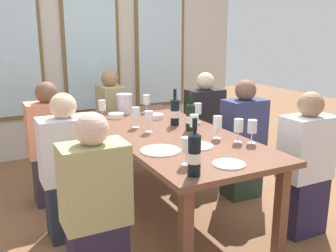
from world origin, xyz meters
TOP-DOWN VIEW (x-y plane):
  - ground_plane at (0.00, 0.00)m, footprint 12.00×12.00m
  - back_wall_with_windows at (0.00, 2.11)m, footprint 4.11×0.10m
  - dining_table at (0.00, 0.00)m, footprint 0.91×2.11m
  - white_plate_0 at (-0.27, -0.45)m, footprint 0.27×0.27m
  - white_plate_1 at (-0.02, -0.88)m, footprint 0.20×0.20m
  - white_plate_2 at (0.01, -0.47)m, footprint 0.22×0.22m
  - metal_pitcher at (-0.05, 0.81)m, footprint 0.16×0.16m
  - wine_bottle_0 at (0.16, 0.16)m, footprint 0.08×0.08m
  - wine_bottle_1 at (-0.30, -0.93)m, footprint 0.08×0.08m
  - wine_bottle_2 at (0.18, -0.06)m, footprint 0.08×0.08m
  - tasting_bowl_0 at (-0.20, 0.64)m, footprint 0.15×0.15m
  - tasting_bowl_1 at (0.12, 0.45)m, footprint 0.14×0.14m
  - wine_glass_0 at (0.33, -0.51)m, footprint 0.07×0.07m
  - wine_glass_1 at (0.12, -0.24)m, footprint 0.07×0.07m
  - wine_glass_2 at (-0.33, 0.67)m, footprint 0.07×0.07m
  - wine_glass_3 at (-0.25, -0.76)m, footprint 0.07×0.07m
  - wine_glass_4 at (0.38, 0.15)m, footprint 0.07×0.07m
  - wine_glass_5 at (0.16, 0.75)m, footprint 0.07×0.07m
  - wine_glass_6 at (0.40, -0.58)m, footprint 0.07×0.07m
  - wine_glass_7 at (-0.17, 0.23)m, footprint 0.07×0.07m
  - wine_glass_8 at (-0.14, 0.04)m, footprint 0.07×0.07m
  - wine_glass_9 at (0.25, -0.36)m, footprint 0.07×0.07m
  - seated_person_0 at (-0.81, 0.70)m, footprint 0.38×0.24m
  - seated_person_1 at (0.81, 0.69)m, footprint 0.38×0.24m
  - seated_person_2 at (-0.81, 0.03)m, footprint 0.38×0.24m
  - seated_person_3 at (0.81, 0.03)m, footprint 0.38×0.24m
  - seated_person_4 at (-0.81, -0.69)m, footprint 0.38×0.24m
  - seated_person_5 at (0.81, -0.73)m, footprint 0.38×0.24m
  - seated_person_6 at (0.00, 1.41)m, footprint 0.24×0.38m

SIDE VIEW (x-z plane):
  - ground_plane at x=0.00m, z-range 0.00..0.00m
  - seated_person_0 at x=-0.81m, z-range -0.03..1.08m
  - seated_person_1 at x=0.81m, z-range -0.03..1.08m
  - seated_person_2 at x=-0.81m, z-range -0.03..1.08m
  - seated_person_3 at x=0.81m, z-range -0.03..1.08m
  - seated_person_4 at x=-0.81m, z-range -0.03..1.08m
  - seated_person_5 at x=0.81m, z-range -0.03..1.08m
  - seated_person_6 at x=0.00m, z-range -0.03..1.08m
  - dining_table at x=0.00m, z-range 0.29..1.03m
  - white_plate_0 at x=-0.27m, z-range 0.74..0.75m
  - white_plate_1 at x=-0.02m, z-range 0.74..0.75m
  - white_plate_2 at x=0.01m, z-range 0.74..0.75m
  - tasting_bowl_1 at x=0.12m, z-range 0.74..0.78m
  - tasting_bowl_0 at x=-0.20m, z-range 0.74..0.79m
  - metal_pitcher at x=-0.05m, z-range 0.74..0.93m
  - wine_glass_6 at x=0.40m, z-range 0.77..0.94m
  - wine_glass_2 at x=-0.33m, z-range 0.77..0.94m
  - wine_glass_7 at x=-0.17m, z-range 0.77..0.94m
  - wine_bottle_2 at x=0.18m, z-range 0.70..1.01m
  - wine_bottle_0 at x=0.16m, z-range 0.70..1.02m
  - wine_glass_0 at x=0.33m, z-range 0.77..0.95m
  - wine_glass_1 at x=0.12m, z-range 0.77..0.95m
  - wine_glass_3 at x=-0.25m, z-range 0.77..0.95m
  - wine_glass_4 at x=0.38m, z-range 0.77..0.95m
  - wine_glass_5 at x=0.16m, z-range 0.77..0.95m
  - wine_glass_8 at x=-0.14m, z-range 0.77..0.95m
  - wine_glass_9 at x=0.25m, z-range 0.77..0.95m
  - wine_bottle_1 at x=-0.30m, z-range 0.70..1.04m
  - back_wall_with_windows at x=0.00m, z-range 0.00..2.90m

